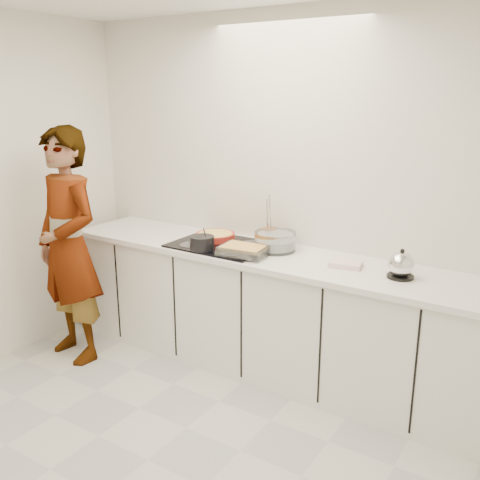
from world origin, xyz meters
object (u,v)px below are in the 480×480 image
Objects in this scene: baking_dish at (244,250)px; utensil_crock at (269,237)px; mixing_bowl at (275,242)px; kettle at (401,266)px; hob at (222,245)px; tart_dish at (215,236)px; saucepan at (202,243)px; cook at (69,246)px.

utensil_crock reaches higher than baking_dish.
mixing_bowl is at bearing -38.98° from utensil_crock.
hob is at bearing -179.18° from kettle.
utensil_crock is (0.41, 0.11, 0.03)m from tart_dish.
saucepan is (-0.04, -0.19, 0.06)m from hob.
mixing_bowl is 2.91× the size of utensil_crock.
cook is at bearing -159.43° from baking_dish.
saucepan is 0.53m from mixing_bowl.
saucepan is 0.60× the size of baking_dish.
saucepan is 1.04× the size of kettle.
kettle is (1.06, 0.15, 0.03)m from baking_dish.
utensil_crock reaches higher than hob.
kettle reaches higher than hob.
hob is at bearing 154.64° from baking_dish.
hob is 1.16m from cook.
baking_dish reaches higher than hob.
hob is at bearing -147.13° from utensil_crock.
tart_dish is at bearing 105.77° from saucepan.
cook reaches higher than hob.
hob is 0.20m from saucepan.
hob is 2.09× the size of baking_dish.
mixing_bowl reaches higher than baking_dish.
kettle reaches higher than tart_dish.
mixing_bowl is at bearing 15.86° from hob.
tart_dish is at bearing -176.77° from mixing_bowl.
saucepan is at bearing -171.31° from kettle.
cook is (-0.99, -0.61, -0.02)m from hob.
hob is 0.36m from utensil_crock.
tart_dish is at bearing 177.47° from kettle.
tart_dish is 0.43m from utensil_crock.
hob is 0.15m from tart_dish.
baking_dish is at bearing -92.92° from utensil_crock.
saucepan is at bearing 32.75° from cook.
cook is at bearing -148.07° from utensil_crock.
cook is (-1.28, -0.80, -0.08)m from utensil_crock.
kettle is 1.49× the size of utensil_crock.
cook is at bearing -152.46° from mixing_bowl.
mixing_bowl is 1.56m from cook.
cook is at bearing -164.91° from kettle.
baking_dish is at bearing 29.61° from cook.
utensil_crock is (-0.10, 0.08, 0.00)m from mixing_bowl.
kettle is (0.94, -0.09, 0.02)m from mixing_bowl.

